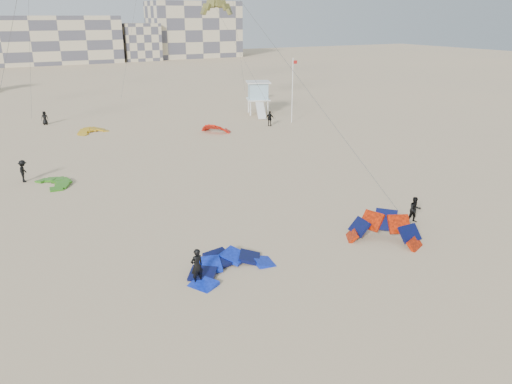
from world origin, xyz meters
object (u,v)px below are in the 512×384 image
kite_ground_orange (383,241)px  kitesurfer_main (197,266)px  kite_ground_blue (229,270)px  lifeguard_tower_near (258,98)px

kite_ground_orange → kitesurfer_main: size_ratio=2.33×
kite_ground_orange → kitesurfer_main: (-11.03, 0.59, 0.89)m
kite_ground_blue → kitesurfer_main: size_ratio=2.49×
kite_ground_orange → kite_ground_blue: bearing=-139.0°
kite_ground_blue → kitesurfer_main: bearing=-178.6°
kite_ground_blue → kitesurfer_main: kitesurfer_main is taller
kite_ground_orange → lifeguard_tower_near: lifeguard_tower_near is taller
kitesurfer_main → lifeguard_tower_near: (23.03, 36.85, 1.17)m
kite_ground_blue → kite_ground_orange: bearing=-16.8°
kite_ground_blue → kitesurfer_main: 2.11m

